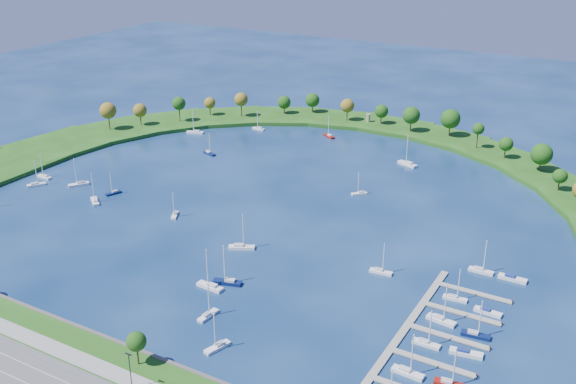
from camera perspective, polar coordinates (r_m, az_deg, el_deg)
The scene contains 34 objects.
ground at distance 268.28m, azimuth -1.46°, elevation -0.94°, with size 700.00×700.00×0.00m, color #082148.
south_shoreline at distance 187.98m, azimuth -21.79°, elevation -13.87°, with size 420.00×43.10×11.60m.
breakwater at distance 329.43m, azimuth -3.99°, elevation 3.82°, with size 286.74×247.64×2.00m.
breakwater_trees at distance 341.76m, azimuth 5.48°, elevation 6.12°, with size 237.47×89.64×14.55m.
harbor_tower at distance 367.83m, azimuth 6.86°, elevation 6.29°, with size 2.60×2.60×4.44m.
dock_system at distance 188.58m, azimuth 11.60°, elevation -12.61°, with size 24.28×82.00×1.60m.
moored_boat_0 at distance 304.01m, azimuth -20.68°, elevation 0.65°, with size 6.11×7.63×11.37m.
moored_boat_2 at distance 259.94m, azimuth -9.64°, elevation -1.89°, with size 4.95×6.86×9.98m.
moored_boat_3 at distance 219.56m, azimuth 7.92°, elevation -6.67°, with size 7.63×2.67×11.01m.
moored_boat_4 at distance 359.34m, azimuth -2.53°, elevation 5.47°, with size 7.20×2.34×10.45m.
moored_boat_5 at distance 285.52m, azimuth -14.66°, elevation -0.02°, with size 4.18×6.82×9.72m.
moored_boat_6 at distance 212.47m, azimuth -5.18°, elevation -7.59°, with size 9.56×5.08×13.53m.
moored_boat_7 at distance 277.33m, azimuth 6.11°, elevation -0.06°, with size 6.00×5.92×9.68m.
moored_boat_8 at distance 210.71m, azimuth -6.66°, elevation -7.94°, with size 9.21×3.07×13.35m.
moored_boat_9 at distance 323.95m, azimuth -6.72°, elevation 3.35°, with size 7.66×4.25×10.85m.
moored_boat_10 at distance 347.40m, azimuth 3.52°, elevation 4.83°, with size 7.91×5.88×11.58m.
moored_boat_11 at distance 184.43m, azimuth -6.03°, elevation -12.92°, with size 4.33×7.98×11.30m.
moored_boat_12 at distance 298.35m, azimuth -17.40°, elevation 0.69°, with size 6.86×8.44×12.63m.
moored_boat_13 at distance 232.87m, azimuth -4.00°, elevation -4.65°, with size 9.21×6.42×13.31m.
moored_boat_14 at distance 279.14m, azimuth -16.15°, elevation -0.70°, with size 8.25×7.05×12.54m.
moored_boat_15 at distance 197.31m, azimuth -6.84°, elevation -10.32°, with size 2.73×7.61×10.96m.
moored_boat_16 at distance 356.01m, azimuth -7.92°, elevation 5.11°, with size 9.23×5.33×13.10m.
moored_boat_17 at distance 311.83m, azimuth -20.07°, elevation 1.28°, with size 7.58×2.42×11.03m.
moored_boat_18 at distance 312.36m, azimuth 10.16°, elevation 2.41°, with size 10.17×6.08×14.45m.
docked_boat_2 at distance 177.39m, azimuth 10.17°, elevation -14.84°, with size 8.54×2.82×12.38m.
docked_boat_3 at distance 176.03m, azimuth 13.61°, elevation -15.53°, with size 8.01×3.19×11.45m.
docked_boat_4 at distance 188.42m, azimuth 11.70°, elevation -12.46°, with size 7.57×2.19×11.10m.
docked_boat_5 at distance 187.43m, azimuth 14.91°, elevation -13.10°, with size 8.98×3.72×1.78m.
docked_boat_6 at distance 198.67m, azimuth 12.92°, elevation -10.52°, with size 8.85×3.51×12.65m.
docked_boat_7 at distance 194.89m, azimuth 15.70°, elevation -11.57°, with size 8.18×3.08×11.73m.
docked_boat_8 at distance 209.81m, azimuth 14.06°, elevation -8.71°, with size 7.41×2.69×10.67m.
docked_boat_9 at distance 206.02m, azimuth 16.66°, elevation -9.75°, with size 8.19×2.80×1.64m.
docked_boat_10 at distance 226.72m, azimuth 16.13°, elevation -6.41°, with size 8.02×2.25×11.78m.
docked_boat_11 at distance 225.39m, azimuth 18.58°, elevation -6.98°, with size 8.95×2.65×1.82m.
Camera 1 is at (127.56, -209.61, 108.48)m, focal length 41.70 mm.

